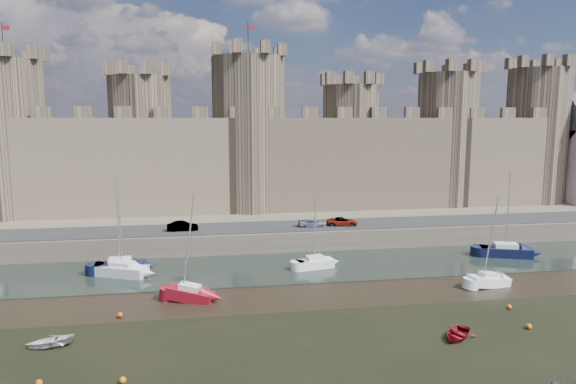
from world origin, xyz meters
name	(u,v)px	position (x,y,z in m)	size (l,w,h in m)	color
ground	(284,378)	(0.00, 0.00, 0.00)	(160.00, 160.00, 0.00)	black
water_channel	(251,269)	(0.00, 24.00, 0.04)	(160.00, 12.00, 0.08)	black
quay	(233,204)	(0.00, 60.00, 1.25)	(160.00, 60.00, 2.50)	#4C443A
road	(244,228)	(0.00, 34.00, 2.55)	(160.00, 7.00, 0.10)	black
castle	(232,150)	(-0.64, 48.00, 11.67)	(108.50, 11.00, 29.00)	#42382B
car_1	(183,226)	(-7.66, 33.32, 3.13)	(1.33, 3.82, 1.26)	gray
car_2	(312,223)	(8.78, 33.05, 3.04)	(1.50, 3.69, 1.07)	gray
car_3	(342,222)	(12.81, 33.21, 3.07)	(1.90, 4.12, 1.14)	gray
sailboat_0	(122,270)	(-13.54, 23.58, 0.77)	(5.60, 3.93, 9.77)	silver
sailboat_1	(120,266)	(-13.95, 24.80, 0.81)	(5.24, 2.23, 10.34)	black
sailboat_2	(315,262)	(7.01, 23.14, 0.74)	(4.37, 2.42, 8.91)	white
sailboat_3	(505,251)	(30.56, 24.24, 0.79)	(6.24, 4.01, 10.20)	black
sailboat_4	(190,293)	(-6.33, 15.14, 0.73)	(4.53, 2.97, 9.87)	maroon
sailboat_5	(488,280)	(22.70, 14.56, 0.67)	(4.36, 2.23, 8.98)	white
dinghy_4	(457,335)	(13.83, 3.70, 0.32)	(2.20, 0.64, 3.07)	maroon
dinghy_6	(50,342)	(-16.17, 7.12, 0.34)	(2.36, 0.68, 3.30)	silver
buoy_0	(123,380)	(-10.10, 0.89, 0.22)	(0.44, 0.44, 0.44)	orange
buoy_1	(120,315)	(-12.01, 12.00, 0.25)	(0.50, 0.50, 0.50)	#C03708
buoy_3	(509,307)	(21.19, 8.59, 0.22)	(0.44, 0.44, 0.44)	#DB5109
buoy_4	(39,383)	(-15.19, 1.36, 0.22)	(0.45, 0.45, 0.45)	#BF4B08
buoy_5	(529,326)	(20.25, 4.44, 0.24)	(0.47, 0.47, 0.47)	#D95A09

